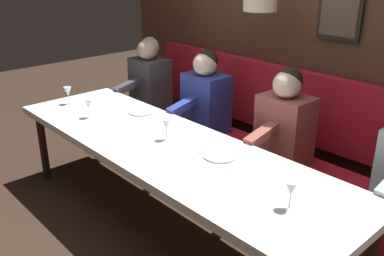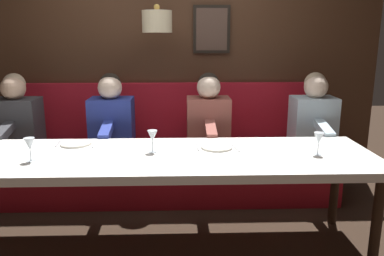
{
  "view_description": "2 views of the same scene",
  "coord_description": "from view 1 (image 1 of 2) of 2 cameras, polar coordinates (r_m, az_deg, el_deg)",
  "views": [
    {
      "loc": [
        -1.78,
        -2.23,
        2.01
      ],
      "look_at": [
        0.05,
        -0.22,
        0.92
      ],
      "focal_mm": 39.7,
      "sensor_mm": 36.0,
      "label": 1
    },
    {
      "loc": [
        -2.65,
        -0.13,
        1.56
      ],
      "look_at": [
        0.05,
        -0.22,
        0.92
      ],
      "focal_mm": 35.95,
      "sensor_mm": 36.0,
      "label": 2
    }
  ],
  "objects": [
    {
      "name": "ground_plane",
      "position": [
        3.49,
        -3.15,
        -13.33
      ],
      "size": [
        12.0,
        12.0,
        0.0
      ],
      "primitive_type": "plane",
      "color": "#332319"
    },
    {
      "name": "dining_table",
      "position": [
        3.14,
        -3.41,
        -3.13
      ],
      "size": [
        0.9,
        3.08,
        0.74
      ],
      "color": "white",
      "rests_on": "ground_plane"
    },
    {
      "name": "banquette_bench",
      "position": [
        3.91,
        6.95,
        -5.46
      ],
      "size": [
        0.52,
        3.28,
        0.45
      ],
      "primitive_type": "cube",
      "color": "red",
      "rests_on": "ground_plane"
    },
    {
      "name": "back_wall_panel",
      "position": [
        3.99,
        13.27,
        11.96
      ],
      "size": [
        0.59,
        4.48,
        2.9
      ],
      "color": "#422819",
      "rests_on": "ground_plane"
    },
    {
      "name": "diner_near",
      "position": [
        3.44,
        12.37,
        1.04
      ],
      "size": [
        0.6,
        0.4,
        0.79
      ],
      "color": "#934C42",
      "rests_on": "banquette_bench"
    },
    {
      "name": "diner_middle",
      "position": [
        3.99,
        1.82,
        4.48
      ],
      "size": [
        0.6,
        0.4,
        0.79
      ],
      "color": "#283893",
      "rests_on": "banquette_bench"
    },
    {
      "name": "diner_far",
      "position": [
        4.63,
        -5.75,
        6.85
      ],
      "size": [
        0.6,
        0.4,
        0.79
      ],
      "color": "#3D3D42",
      "rests_on": "banquette_bench"
    },
    {
      "name": "place_setting_0",
      "position": [
        3.78,
        -6.71,
        2.21
      ],
      "size": [
        0.24,
        0.32,
        0.01
      ],
      "color": "silver",
      "rests_on": "dining_table"
    },
    {
      "name": "place_setting_1",
      "position": [
        2.93,
        3.86,
        -3.71
      ],
      "size": [
        0.24,
        0.32,
        0.01
      ],
      "color": "silver",
      "rests_on": "dining_table"
    },
    {
      "name": "wine_glass_0",
      "position": [
        2.36,
        13.16,
        -8.07
      ],
      "size": [
        0.07,
        0.07,
        0.16
      ],
      "color": "silver",
      "rests_on": "dining_table"
    },
    {
      "name": "wine_glass_1",
      "position": [
        3.7,
        -13.71,
        3.08
      ],
      "size": [
        0.07,
        0.07,
        0.16
      ],
      "color": "silver",
      "rests_on": "dining_table"
    },
    {
      "name": "wine_glass_2",
      "position": [
        3.15,
        -3.47,
        0.39
      ],
      "size": [
        0.07,
        0.07,
        0.16
      ],
      "color": "silver",
      "rests_on": "dining_table"
    },
    {
      "name": "wine_glass_3",
      "position": [
        4.1,
        -16.35,
        4.67
      ],
      "size": [
        0.07,
        0.07,
        0.16
      ],
      "color": "silver",
      "rests_on": "dining_table"
    }
  ]
}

